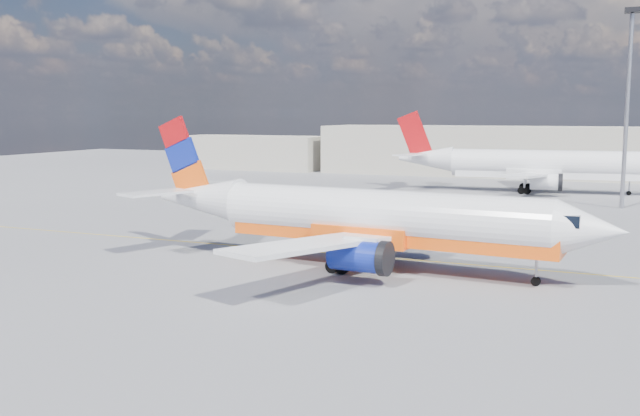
% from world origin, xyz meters
% --- Properties ---
extents(ground, '(240.00, 240.00, 0.00)m').
position_xyz_m(ground, '(0.00, 0.00, 0.00)').
color(ground, slate).
rests_on(ground, ground).
extents(taxi_line, '(70.00, 0.15, 0.01)m').
position_xyz_m(taxi_line, '(0.00, 3.00, 0.01)').
color(taxi_line, gold).
rests_on(taxi_line, ground).
extents(terminal_main, '(70.00, 14.00, 8.00)m').
position_xyz_m(terminal_main, '(5.00, 75.00, 4.00)').
color(terminal_main, '#ABA593').
rests_on(terminal_main, ground).
extents(terminal_annex, '(26.00, 10.00, 6.00)m').
position_xyz_m(terminal_annex, '(-45.00, 72.00, 3.00)').
color(terminal_annex, '#ABA593').
rests_on(terminal_annex, ground).
extents(main_jet, '(33.05, 26.07, 10.02)m').
position_xyz_m(main_jet, '(1.72, -0.67, 3.34)').
color(main_jet, white).
rests_on(main_jet, ground).
extents(second_jet, '(34.60, 27.29, 10.49)m').
position_xyz_m(second_jet, '(6.92, 50.51, 3.50)').
color(second_jet, white).
rests_on(second_jet, ground).
extents(traffic_cone, '(0.36, 0.36, 0.51)m').
position_xyz_m(traffic_cone, '(-1.87, 3.95, 0.25)').
color(traffic_cone, white).
rests_on(traffic_cone, ground).
extents(floodlight_mast, '(1.53, 1.53, 20.98)m').
position_xyz_m(floodlight_mast, '(17.44, 38.04, 12.57)').
color(floodlight_mast, '#9F9FA7').
rests_on(floodlight_mast, ground).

